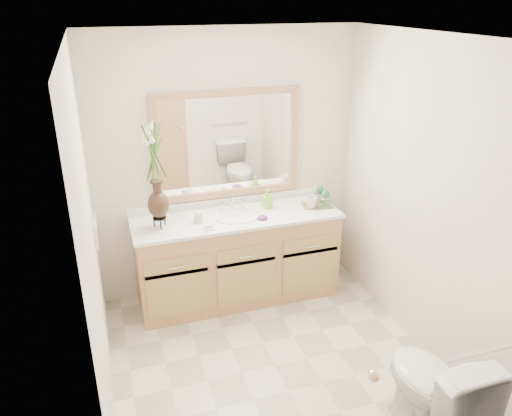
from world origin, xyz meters
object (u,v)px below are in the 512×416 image
object	(u,v)px
soap_bottle	(267,199)
tumbler	(198,217)
toilet	(433,391)
flower_vase	(155,161)
tray	(317,205)

from	to	relation	value
soap_bottle	tumbler	bearing A→B (deg)	-173.96
toilet	soap_bottle	size ratio (longest dim) A/B	4.67
toilet	flower_vase	bearing A→B (deg)	-54.37
flower_vase	tray	bearing A→B (deg)	0.28
flower_vase	tumbler	world-z (taller)	flower_vase
toilet	soap_bottle	world-z (taller)	soap_bottle
tray	soap_bottle	bearing A→B (deg)	177.70
flower_vase	soap_bottle	size ratio (longest dim) A/B	5.32
toilet	flower_vase	world-z (taller)	flower_vase
toilet	tray	size ratio (longest dim) A/B	2.80
soap_bottle	tray	distance (m)	0.47
tumbler	soap_bottle	world-z (taller)	soap_bottle
flower_vase	tumbler	distance (m)	0.63
flower_vase	tray	distance (m)	1.55
tray	flower_vase	bearing A→B (deg)	-169.28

